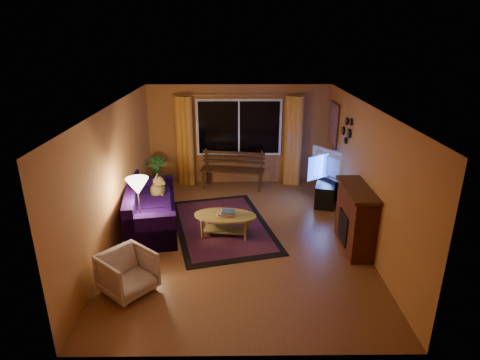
{
  "coord_description": "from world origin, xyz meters",
  "views": [
    {
      "loc": [
        -0.07,
        -6.81,
        3.69
      ],
      "look_at": [
        0.0,
        0.3,
        1.05
      ],
      "focal_mm": 30.0,
      "sensor_mm": 36.0,
      "label": 1
    }
  ],
  "objects_px": {
    "coffee_table": "(225,225)",
    "tv_console": "(326,190)",
    "armchair": "(128,271)",
    "floor_lamp": "(140,213)",
    "sofa": "(151,207)",
    "bench": "(232,179)"
  },
  "relations": [
    {
      "from": "coffee_table",
      "to": "tv_console",
      "type": "bearing_deg",
      "value": 36.21
    },
    {
      "from": "armchair",
      "to": "floor_lamp",
      "type": "height_order",
      "value": "floor_lamp"
    },
    {
      "from": "sofa",
      "to": "armchair",
      "type": "relative_size",
      "value": 3.0
    },
    {
      "from": "armchair",
      "to": "coffee_table",
      "type": "bearing_deg",
      "value": 2.58
    },
    {
      "from": "sofa",
      "to": "coffee_table",
      "type": "xyz_separation_m",
      "value": [
        1.47,
        -0.39,
        -0.22
      ]
    },
    {
      "from": "sofa",
      "to": "floor_lamp",
      "type": "xyz_separation_m",
      "value": [
        -0.04,
        -0.73,
        0.21
      ]
    },
    {
      "from": "tv_console",
      "to": "sofa",
      "type": "bearing_deg",
      "value": -144.74
    },
    {
      "from": "sofa",
      "to": "coffee_table",
      "type": "distance_m",
      "value": 1.54
    },
    {
      "from": "bench",
      "to": "coffee_table",
      "type": "height_order",
      "value": "bench"
    },
    {
      "from": "sofa",
      "to": "armchair",
      "type": "distance_m",
      "value": 2.16
    },
    {
      "from": "armchair",
      "to": "coffee_table",
      "type": "height_order",
      "value": "armchair"
    },
    {
      "from": "bench",
      "to": "coffee_table",
      "type": "bearing_deg",
      "value": -82.87
    },
    {
      "from": "tv_console",
      "to": "floor_lamp",
      "type": "bearing_deg",
      "value": -135.68
    },
    {
      "from": "sofa",
      "to": "floor_lamp",
      "type": "height_order",
      "value": "floor_lamp"
    },
    {
      "from": "armchair",
      "to": "coffee_table",
      "type": "distance_m",
      "value": 2.26
    },
    {
      "from": "sofa",
      "to": "bench",
      "type": "bearing_deg",
      "value": 43.3
    },
    {
      "from": "sofa",
      "to": "armchair",
      "type": "height_order",
      "value": "sofa"
    },
    {
      "from": "armchair",
      "to": "tv_console",
      "type": "bearing_deg",
      "value": -5.93
    },
    {
      "from": "sofa",
      "to": "coffee_table",
      "type": "bearing_deg",
      "value": -24.53
    },
    {
      "from": "sofa",
      "to": "floor_lamp",
      "type": "distance_m",
      "value": 0.76
    },
    {
      "from": "floor_lamp",
      "to": "armchair",
      "type": "bearing_deg",
      "value": -85.7
    },
    {
      "from": "bench",
      "to": "tv_console",
      "type": "relative_size",
      "value": 1.29
    }
  ]
}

